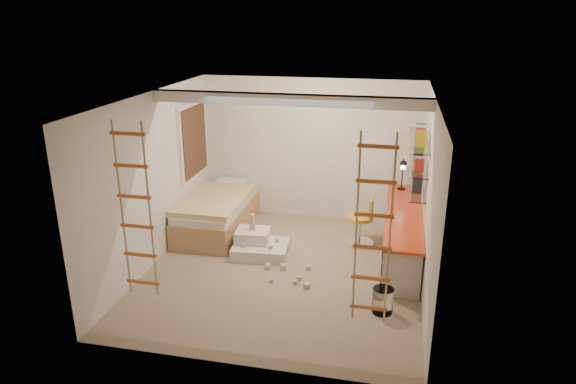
% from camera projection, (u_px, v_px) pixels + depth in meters
% --- Properties ---
extents(floor, '(4.50, 4.50, 0.00)m').
position_uv_depth(floor, '(284.00, 270.00, 7.74)').
color(floor, '#957A60').
rests_on(floor, ground).
extents(ceiling_beam, '(4.00, 0.18, 0.16)m').
position_uv_depth(ceiling_beam, '(288.00, 100.00, 7.18)').
color(ceiling_beam, white).
rests_on(ceiling_beam, ceiling).
extents(window_frame, '(0.06, 1.15, 1.35)m').
position_uv_depth(window_frame, '(193.00, 141.00, 9.00)').
color(window_frame, white).
rests_on(window_frame, wall_left).
extents(window_blind, '(0.02, 1.00, 1.20)m').
position_uv_depth(window_blind, '(195.00, 141.00, 8.99)').
color(window_blind, '#4C2D1E').
rests_on(window_blind, window_frame).
extents(rope_ladder_left, '(0.41, 0.04, 2.13)m').
position_uv_depth(rope_ladder_left, '(136.00, 212.00, 5.89)').
color(rope_ladder_left, orange).
rests_on(rope_ladder_left, ceiling).
extents(rope_ladder_right, '(0.41, 0.04, 2.13)m').
position_uv_depth(rope_ladder_right, '(373.00, 232.00, 5.35)').
color(rope_ladder_right, '#D05B23').
rests_on(rope_ladder_right, ceiling).
extents(waste_bin, '(0.27, 0.27, 0.34)m').
position_uv_depth(waste_bin, '(383.00, 301.00, 6.60)').
color(waste_bin, white).
rests_on(waste_bin, floor).
extents(desk, '(0.56, 2.80, 0.75)m').
position_uv_depth(desk, '(402.00, 233.00, 8.06)').
color(desk, red).
rests_on(desk, floor).
extents(shelves, '(0.25, 1.80, 0.71)m').
position_uv_depth(shelves, '(418.00, 162.00, 7.91)').
color(shelves, white).
rests_on(shelves, wall_right).
extents(bed, '(1.02, 2.00, 0.69)m').
position_uv_depth(bed, '(217.00, 213.00, 9.05)').
color(bed, '#AD7F51').
rests_on(bed, floor).
extents(task_lamp, '(0.14, 0.36, 0.57)m').
position_uv_depth(task_lamp, '(403.00, 171.00, 8.71)').
color(task_lamp, black).
rests_on(task_lamp, desk).
extents(swivel_chair, '(0.51, 0.51, 0.83)m').
position_uv_depth(swivel_chair, '(361.00, 227.00, 8.50)').
color(swivel_chair, gold).
rests_on(swivel_chair, floor).
extents(play_platform, '(0.92, 0.74, 0.38)m').
position_uv_depth(play_platform, '(258.00, 245.00, 8.21)').
color(play_platform, silver).
rests_on(play_platform, floor).
extents(toy_blocks, '(1.21, 1.07, 0.65)m').
position_uv_depth(toy_blocks, '(274.00, 254.00, 7.79)').
color(toy_blocks, '#CCB284').
rests_on(toy_blocks, floor).
extents(books, '(0.14, 0.58, 0.92)m').
position_uv_depth(books, '(418.00, 154.00, 7.87)').
color(books, '#262626').
rests_on(books, shelves).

